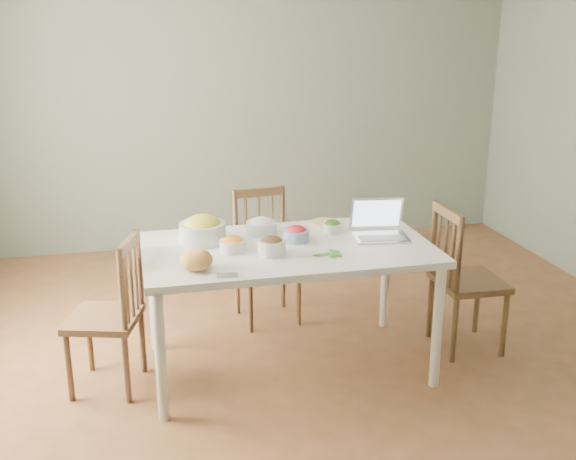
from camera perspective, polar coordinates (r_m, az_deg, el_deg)
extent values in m
cube|color=brown|center=(4.53, 2.71, -10.65)|extent=(5.00, 5.00, 0.00)
cube|color=slate|center=(6.48, -3.22, 10.56)|extent=(5.00, 0.00, 2.70)
ellipsoid|color=#CE8D4B|center=(3.75, -7.64, -2.48)|extent=(0.19, 0.19, 0.12)
cube|color=silver|center=(3.65, -5.07, -3.67)|extent=(0.12, 0.05, 0.03)
cylinder|color=tan|center=(4.54, 3.11, 0.61)|extent=(0.21, 0.21, 0.02)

